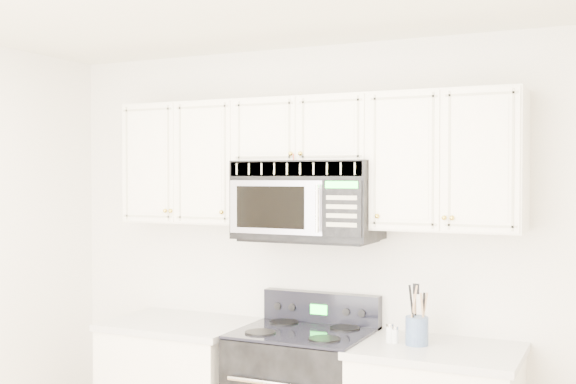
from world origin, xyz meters
The scene contains 6 objects.
room centered at (0.00, 0.00, 1.30)m, with size 3.51×3.51×2.61m.
upper_cabinets centered at (0.00, 1.58, 1.93)m, with size 2.44×0.37×0.75m.
microwave centered at (0.02, 1.54, 1.68)m, with size 0.82×0.46×0.45m.
utensil_crock centered at (0.69, 1.43, 1.00)m, with size 0.12×0.12×0.32m.
shaker_salt centered at (0.54, 1.43, 0.97)m, with size 0.04×0.04×0.10m.
shaker_pepper centered at (0.57, 1.42, 0.97)m, with size 0.04×0.04×0.09m.
Camera 1 is at (1.68, -2.29, 1.82)m, focal length 45.00 mm.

